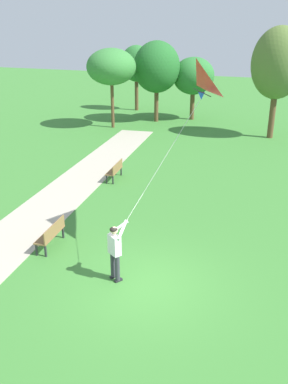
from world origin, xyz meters
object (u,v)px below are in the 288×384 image
at_px(tree_treeline_left, 278,64).
at_px(flying_kite, 195,79).
at_px(tree_horizon_far, 157,67).
at_px(tree_behind_path, 193,76).
at_px(person_kite_flyer, 115,248).
at_px(park_bench_far_walkway, 115,170).
at_px(tree_lakeside_near, 111,67).
at_px(tree_lakeside_far, 136,64).
at_px(park_bench_near_walkway, 52,233).

bearing_deg(tree_treeline_left, flying_kite, -91.31).
distance_m(flying_kite, tree_horizon_far, 21.10).
xyz_separation_m(flying_kite, tree_horizon_far, (-8.92, 19.08, -1.30)).
height_order(tree_behind_path, tree_horizon_far, tree_horizon_far).
bearing_deg(person_kite_flyer, park_bench_far_walkway, 117.59).
bearing_deg(park_bench_far_walkway, tree_treeline_left, 64.04).
xyz_separation_m(flying_kite, tree_treeline_left, (0.39, 17.11, -0.65)).
xyz_separation_m(park_bench_far_walkway, tree_behind_path, (-1.06, 15.88, 2.99)).
xyz_separation_m(tree_behind_path, tree_lakeside_near, (-4.61, -5.39, 0.95)).
bearing_deg(tree_behind_path, flying_kite, -72.83).
distance_m(tree_horizon_far, tree_lakeside_far, 5.44).
bearing_deg(tree_horizon_far, tree_lakeside_far, 131.82).
xyz_separation_m(person_kite_flyer, tree_horizon_far, (-7.55, 21.72, 3.22)).
relative_size(flying_kite, tree_treeline_left, 0.60).
xyz_separation_m(person_kite_flyer, tree_treeline_left, (1.76, 19.75, 3.87)).
relative_size(flying_kite, tree_behind_path, 0.87).
distance_m(flying_kite, tree_behind_path, 22.10).
distance_m(person_kite_flyer, flying_kite, 5.41).
distance_m(park_bench_near_walkway, tree_treeline_left, 19.93).
bearing_deg(park_bench_near_walkway, flying_kite, 22.42).
bearing_deg(flying_kite, tree_lakeside_far, 118.48).
bearing_deg(tree_treeline_left, park_bench_far_walkway, -115.96).
bearing_deg(tree_treeline_left, tree_lakeside_far, 155.05).
bearing_deg(park_bench_far_walkway, tree_lakeside_near, 118.38).
bearing_deg(person_kite_flyer, tree_behind_path, 102.23).
distance_m(tree_treeline_left, tree_lakeside_near, 11.60).
relative_size(person_kite_flyer, tree_treeline_left, 0.25).
bearing_deg(tree_lakeside_far, tree_horizon_far, -48.18).
relative_size(tree_behind_path, tree_horizon_far, 0.80).
bearing_deg(tree_lakeside_far, tree_treeline_left, -24.95).
distance_m(flying_kite, park_bench_near_walkway, 6.84).
distance_m(park_bench_far_walkway, tree_lakeside_far, 19.68).
xyz_separation_m(park_bench_far_walkway, tree_lakeside_near, (-5.67, 10.49, 3.95)).
bearing_deg(park_bench_far_walkway, tree_behind_path, 93.82).
height_order(park_bench_near_walkway, tree_lakeside_near, tree_lakeside_near).
distance_m(tree_treeline_left, tree_lakeside_far, 14.29).
bearing_deg(tree_horizon_far, flying_kite, -64.93).
relative_size(park_bench_far_walkway, tree_lakeside_far, 0.27).
bearing_deg(park_bench_near_walkway, tree_treeline_left, 76.15).
bearing_deg(tree_behind_path, park_bench_near_walkway, -84.40).
xyz_separation_m(flying_kite, park_bench_far_walkway, (-5.44, 5.14, -5.05)).
relative_size(tree_horizon_far, tree_lakeside_far, 1.08).
height_order(park_bench_near_walkway, tree_lakeside_far, tree_lakeside_far).
bearing_deg(tree_behind_path, tree_horizon_far, -141.26).
height_order(person_kite_flyer, tree_lakeside_near, tree_lakeside_near).
bearing_deg(tree_lakeside_near, park_bench_near_walkway, -68.52).
relative_size(flying_kite, park_bench_far_walkway, 2.81).
distance_m(park_bench_near_walkway, tree_horizon_far, 21.68).
distance_m(tree_lakeside_far, tree_lakeside_near, 7.64).
bearing_deg(tree_lakeside_near, person_kite_flyer, -61.95).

